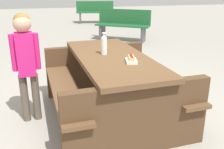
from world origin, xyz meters
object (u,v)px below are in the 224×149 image
object	(u,v)px
child_in_coat	(26,55)
park_bench_far	(95,12)
soda_bottle	(104,44)
park_bench_near	(123,24)
picnic_table	(112,81)
hotdog_tray	(131,59)

from	to	relation	value
child_in_coat	park_bench_far	size ratio (longest dim) A/B	0.80
park_bench_far	soda_bottle	bearing A→B (deg)	-9.84
park_bench_near	picnic_table	bearing A→B (deg)	-18.21
child_in_coat	park_bench_far	xyz separation A→B (m)	(-7.63, 2.20, -0.34)
picnic_table	park_bench_far	bearing A→B (deg)	170.78
park_bench_near	hotdog_tray	bearing A→B (deg)	-15.54
picnic_table	child_in_coat	world-z (taller)	child_in_coat
park_bench_near	park_bench_far	xyz separation A→B (m)	(-3.57, -0.12, 0.00)
picnic_table	soda_bottle	distance (m)	0.44
picnic_table	hotdog_tray	xyz separation A→B (m)	(0.30, 0.13, 0.34)
hotdog_tray	picnic_table	bearing A→B (deg)	-156.07
park_bench_far	park_bench_near	bearing A→B (deg)	1.91
child_in_coat	park_bench_near	world-z (taller)	child_in_coat
picnic_table	child_in_coat	xyz separation A→B (m)	(-0.13, -0.94, 0.35)
picnic_table	park_bench_near	distance (m)	4.41
child_in_coat	park_bench_near	bearing A→B (deg)	150.26
child_in_coat	park_bench_far	world-z (taller)	child_in_coat
child_in_coat	park_bench_far	distance (m)	7.95
soda_bottle	child_in_coat	size ratio (longest dim) A/B	0.20
park_bench_near	child_in_coat	bearing A→B (deg)	-29.74
hotdog_tray	child_in_coat	size ratio (longest dim) A/B	0.16
soda_bottle	hotdog_tray	distance (m)	0.44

